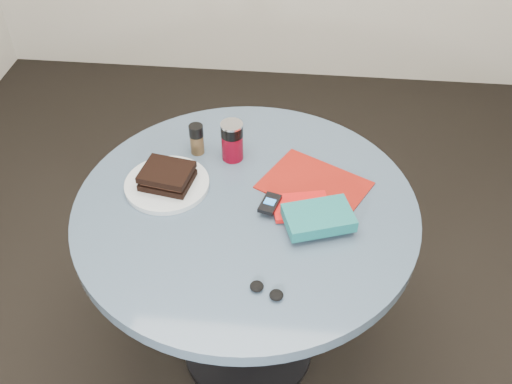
# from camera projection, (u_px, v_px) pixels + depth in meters

# --- Properties ---
(ground) EXTENTS (4.00, 4.00, 0.00)m
(ground) POSITION_uv_depth(u_px,v_px,m) (248.00, 347.00, 2.16)
(ground) COLOR black
(ground) RESTS_ON ground
(table) EXTENTS (1.00, 1.00, 0.75)m
(table) POSITION_uv_depth(u_px,v_px,m) (246.00, 242.00, 1.76)
(table) COLOR black
(table) RESTS_ON ground
(plate) EXTENTS (0.30, 0.30, 0.02)m
(plate) POSITION_uv_depth(u_px,v_px,m) (167.00, 184.00, 1.70)
(plate) COLOR silver
(plate) RESTS_ON table
(sandwich) EXTENTS (0.16, 0.14, 0.05)m
(sandwich) POSITION_uv_depth(u_px,v_px,m) (167.00, 176.00, 1.68)
(sandwich) COLOR black
(sandwich) RESTS_ON plate
(soda_can) EXTENTS (0.09, 0.09, 0.13)m
(soda_can) POSITION_uv_depth(u_px,v_px,m) (232.00, 141.00, 1.76)
(soda_can) COLOR maroon
(soda_can) RESTS_ON table
(pepper_grinder) EXTENTS (0.05, 0.05, 0.10)m
(pepper_grinder) POSITION_uv_depth(u_px,v_px,m) (197.00, 139.00, 1.79)
(pepper_grinder) COLOR #4B3820
(pepper_grinder) RESTS_ON table
(magazine) EXTENTS (0.36, 0.33, 0.01)m
(magazine) POSITION_uv_depth(u_px,v_px,m) (314.00, 185.00, 1.71)
(magazine) COLOR maroon
(magazine) RESTS_ON table
(red_book) EXTENTS (0.18, 0.14, 0.01)m
(red_book) POSITION_uv_depth(u_px,v_px,m) (301.00, 207.00, 1.63)
(red_book) COLOR red
(red_book) RESTS_ON magazine
(novel) EXTENTS (0.21, 0.17, 0.04)m
(novel) POSITION_uv_depth(u_px,v_px,m) (318.00, 218.00, 1.56)
(novel) COLOR #145D5F
(novel) RESTS_ON red_book
(mp3_player) EXTENTS (0.07, 0.09, 0.01)m
(mp3_player) POSITION_uv_depth(u_px,v_px,m) (270.00, 203.00, 1.62)
(mp3_player) COLOR black
(mp3_player) RESTS_ON red_book
(headphones) EXTENTS (0.10, 0.07, 0.02)m
(headphones) POSITION_uv_depth(u_px,v_px,m) (266.00, 291.00, 1.41)
(headphones) COLOR black
(headphones) RESTS_ON table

